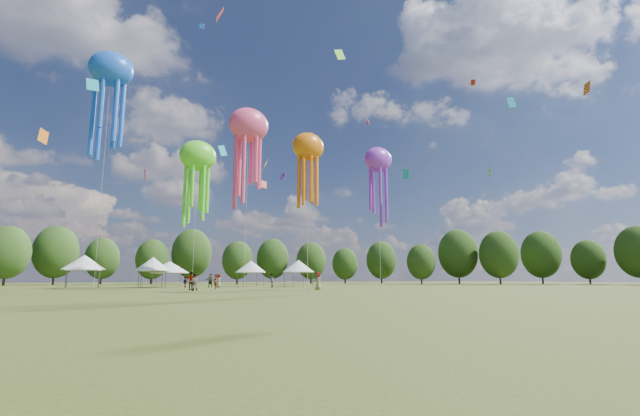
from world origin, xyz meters
name	(u,v)px	position (x,y,z in m)	size (l,w,h in m)	color
ground	(575,309)	(0.00, 0.00, 0.00)	(300.00, 300.00, 0.00)	#384416
spectator_near	(194,282)	(-8.07, 34.20, 0.86)	(0.83, 0.65, 1.71)	gray
spectators_far	(230,281)	(-0.95, 45.84, 0.92)	(14.10, 21.92, 1.93)	gray
festival_tents	(188,265)	(-4.63, 55.20, 3.16)	(34.84, 11.13, 4.34)	#47474C
show_kites	(223,141)	(-4.25, 39.52, 17.64)	(30.14, 24.83, 25.63)	#5DF227
small_kites	(245,71)	(-0.49, 43.62, 29.39)	(75.45, 60.24, 40.64)	#5DF227
treeline	(184,246)	(-3.87, 62.51, 6.54)	(201.57, 95.24, 13.43)	#38281C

